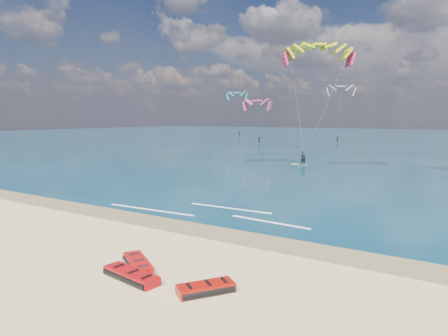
# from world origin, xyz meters

# --- Properties ---
(ground) EXTENTS (320.00, 320.00, 0.00)m
(ground) POSITION_xyz_m (0.00, 40.00, 0.00)
(ground) COLOR tan
(ground) RESTS_ON ground
(wet_sand_strip) EXTENTS (320.00, 2.40, 0.01)m
(wet_sand_strip) POSITION_xyz_m (0.00, 3.00, 0.00)
(wet_sand_strip) COLOR brown
(wet_sand_strip) RESTS_ON ground
(sea) EXTENTS (320.00, 200.00, 0.04)m
(sea) POSITION_xyz_m (0.00, 104.00, 0.02)
(sea) COLOR #0B2D3E
(sea) RESTS_ON ground
(packed_kite_left) EXTENTS (2.88, 1.45, 0.39)m
(packed_kite_left) POSITION_xyz_m (4.93, -3.85, 0.00)
(packed_kite_left) COLOR #AA090C
(packed_kite_left) RESTS_ON ground
(packed_kite_mid) EXTENTS (2.69, 2.26, 0.38)m
(packed_kite_mid) POSITION_xyz_m (4.27, -2.81, 0.00)
(packed_kite_mid) COLOR #B70E0C
(packed_kite_mid) RESTS_ON ground
(packed_kite_right) EXTENTS (2.14, 2.40, 0.39)m
(packed_kite_right) POSITION_xyz_m (7.95, -3.31, 0.00)
(packed_kite_right) COLOR #A21006
(packed_kite_right) RESTS_ON ground
(kitesurfer_main) EXTENTS (9.77, 8.12, 15.30)m
(kitesurfer_main) POSITION_xyz_m (-0.69, 30.95, 8.01)
(kitesurfer_main) COLOR #B9C917
(kitesurfer_main) RESTS_ON sea
(shoreline_foam) EXTENTS (13.93, 3.63, 0.01)m
(shoreline_foam) POSITION_xyz_m (1.56, 6.41, 0.05)
(shoreline_foam) COLOR white
(shoreline_foam) RESTS_ON ground
(distant_kites) EXTENTS (79.19, 29.38, 13.32)m
(distant_kites) POSITION_xyz_m (-13.64, 76.36, 6.03)
(distant_kites) COLOR #E44379
(distant_kites) RESTS_ON ground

